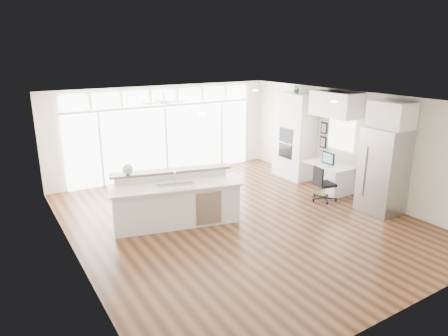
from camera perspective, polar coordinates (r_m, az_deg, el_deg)
floor at (r=9.12m, az=2.10°, el=-7.41°), size 7.00×8.00×0.02m
ceiling at (r=8.39m, az=2.29°, el=9.74°), size 7.00×8.00×0.02m
wall_back at (r=12.09m, az=-8.49°, el=5.21°), size 7.00×0.04×2.70m
wall_front at (r=5.98m, az=24.34°, el=-8.13°), size 7.00×0.04×2.70m
wall_left at (r=7.38m, az=-21.01°, el=-3.11°), size 0.04×8.00×2.70m
wall_right at (r=10.95m, az=17.60°, el=3.43°), size 0.04×8.00×2.70m
glass_wall at (r=12.10m, az=-8.32°, el=3.78°), size 5.80×0.06×2.08m
transom_row at (r=11.88m, az=-8.59°, el=10.04°), size 5.90×0.06×0.40m
desk_window at (r=11.07m, az=16.39°, el=4.73°), size 0.04×0.85×0.85m
ceiling_fan at (r=10.63m, az=-8.62°, el=9.83°), size 1.16×1.16×0.32m
recessed_lights at (r=8.56m, az=1.53°, el=9.75°), size 3.40×3.00×0.02m
oven_cabinet at (r=11.97m, az=10.02°, el=4.53°), size 0.64×1.20×2.50m
desk_nook at (r=11.12m, az=14.76°, el=-1.33°), size 0.72×1.30×0.76m
upper_cabinets at (r=10.73m, az=15.68°, el=8.77°), size 0.64×1.30×0.64m
refrigerator at (r=9.93m, az=21.78°, el=-0.39°), size 0.76×0.90×2.00m
fridge_cabinet at (r=9.71m, az=22.82°, el=7.02°), size 0.64×0.90×0.60m
framed_photos at (r=11.51m, az=14.05°, el=4.58°), size 0.06×0.22×0.80m
kitchen_island at (r=8.74m, az=-6.83°, el=-4.59°), size 2.98×1.70×1.12m
rug at (r=11.01m, az=13.90°, el=-3.51°), size 0.90×0.73×0.01m
office_chair at (r=10.38m, az=14.20°, el=-2.22°), size 0.54×0.51×0.88m
fishbowl at (r=8.79m, az=-13.58°, el=-0.18°), size 0.28×0.28×0.23m
monitor at (r=10.91m, az=14.68°, el=1.39°), size 0.09×0.43×0.36m
keyboard at (r=10.84m, az=13.99°, el=0.40°), size 0.13×0.31×0.02m
potted_plant at (r=11.76m, az=10.36°, el=10.99°), size 0.25×0.27×0.21m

